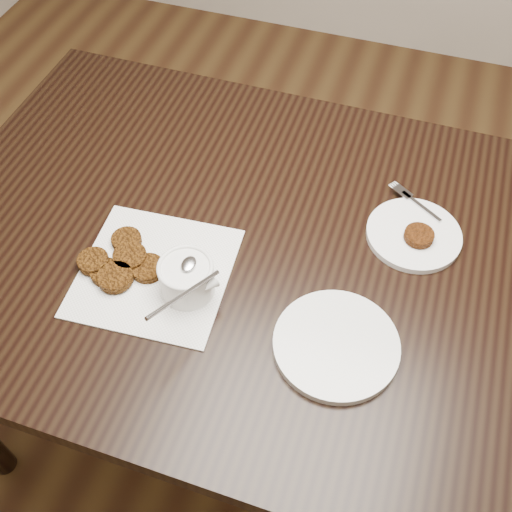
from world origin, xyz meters
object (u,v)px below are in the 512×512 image
Objects in this scene: plate_with_patty at (414,232)px; sauce_ramekin at (185,266)px; table at (280,344)px; plate_empty at (336,345)px; napkin at (155,272)px.

sauce_ramekin is at bearing -145.20° from plate_with_patty.
plate_empty is (0.15, -0.18, 0.38)m from table.
plate_with_patty is at bearing 73.45° from plate_empty.
plate_empty is at bearing -51.04° from table.
table is 0.50m from sauce_ramekin.
sauce_ramekin is 0.30m from plate_empty.
plate_with_patty reaches higher than plate_empty.
napkin reaches higher than table.
sauce_ramekin is (0.08, -0.02, 0.07)m from napkin.
plate_empty reaches higher than napkin.
table is 7.86× the size of plate_with_patty.
napkin is at bearing 172.65° from plate_empty.
napkin is 1.49× the size of plate_with_patty.
plate_empty reaches higher than table.
sauce_ramekin reaches higher than plate_with_patty.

